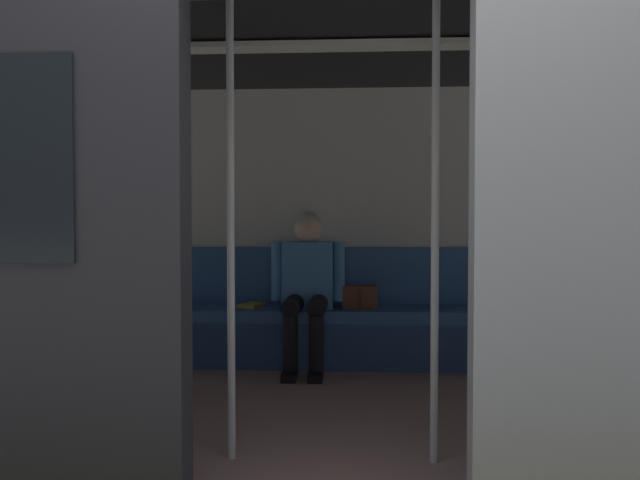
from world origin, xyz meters
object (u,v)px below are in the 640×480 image
(train_car, at_px, (324,148))
(bench_seat, at_px, (342,322))
(person_seated, at_px, (307,280))
(grab_pole_door, at_px, (231,230))
(book, at_px, (252,305))
(grab_pole_far, at_px, (435,230))
(handbag, at_px, (360,297))

(train_car, bearing_deg, bench_seat, -93.81)
(person_seated, xyz_separation_m, grab_pole_door, (0.21, 1.80, 0.40))
(bench_seat, bearing_deg, book, -5.83)
(grab_pole_far, bearing_deg, train_car, -54.17)
(train_car, xyz_separation_m, grab_pole_far, (-0.54, 0.74, -0.45))
(bench_seat, height_order, person_seated, person_seated)
(bench_seat, relative_size, grab_pole_door, 1.55)
(train_car, bearing_deg, grab_pole_far, 125.83)
(book, bearing_deg, grab_pole_door, 115.69)
(book, relative_size, grab_pole_door, 0.10)
(grab_pole_far, bearing_deg, grab_pole_door, 0.41)
(grab_pole_far, bearing_deg, book, -58.97)
(handbag, relative_size, book, 1.18)
(person_seated, bearing_deg, grab_pole_door, 83.34)
(bench_seat, xyz_separation_m, book, (0.69, -0.07, 0.12))
(bench_seat, height_order, book, book)
(bench_seat, xyz_separation_m, grab_pole_door, (0.46, 1.85, 0.73))
(handbag, bearing_deg, grab_pole_door, 72.26)
(train_car, height_order, grab_pole_far, train_car)
(handbag, xyz_separation_m, grab_pole_far, (-0.33, 1.88, 0.54))
(person_seated, distance_m, grab_pole_door, 1.85)
(book, bearing_deg, bench_seat, -166.77)
(train_car, relative_size, grab_pole_far, 3.01)
(person_seated, distance_m, handbag, 0.43)
(train_car, height_order, bench_seat, train_car)
(handbag, bearing_deg, person_seated, 12.49)
(book, relative_size, grab_pole_far, 0.10)
(person_seated, bearing_deg, bench_seat, -168.22)
(handbag, bearing_deg, train_car, 79.41)
(person_seated, bearing_deg, handbag, -167.51)
(person_seated, bearing_deg, book, -15.88)
(train_car, xyz_separation_m, person_seated, (0.18, -1.05, -0.85))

